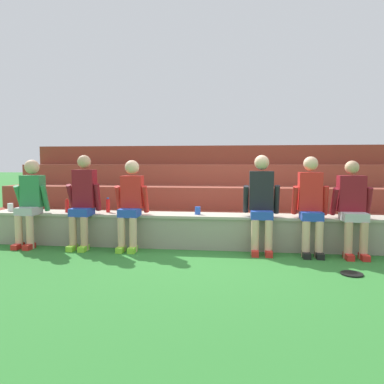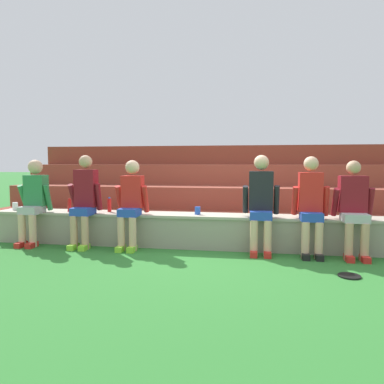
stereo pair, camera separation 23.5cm
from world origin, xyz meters
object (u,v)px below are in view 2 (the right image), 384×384
person_rightmost_edge (354,206)px  water_bottle_mid_left (69,205)px  person_left_of_center (84,198)px  person_center (131,201)px  person_far_left (34,199)px  plastic_cup_middle (198,211)px  frisbee (349,276)px  person_right_of_center (261,201)px  person_far_right (311,203)px  water_bottle_near_right (109,205)px  plastic_cup_right_end (15,206)px

person_rightmost_edge → water_bottle_mid_left: (-4.33, 0.20, -0.10)m
person_left_of_center → person_center: (0.75, 0.02, -0.03)m
person_far_left → person_rightmost_edge: bearing=0.1°
person_rightmost_edge → plastic_cup_middle: (-2.22, 0.23, -0.14)m
person_far_left → person_rightmost_edge: 4.83m
water_bottle_mid_left → frisbee: bearing=-15.6°
frisbee → person_far_left: bearing=168.5°
person_right_of_center → person_rightmost_edge: person_right_of_center is taller
person_far_right → water_bottle_near_right: (-3.11, 0.29, -0.12)m
water_bottle_near_right → person_center: bearing=-30.9°
plastic_cup_middle → frisbee: plastic_cup_middle is taller
person_far_right → frisbee: (0.30, -0.93, -0.73)m
person_far_right → water_bottle_near_right: 3.12m
person_far_left → person_right_of_center: bearing=0.6°
water_bottle_near_right → plastic_cup_middle: size_ratio=2.00×
person_right_of_center → water_bottle_near_right: size_ratio=6.00×
person_far_left → person_center: size_ratio=1.01×
person_rightmost_edge → frisbee: 1.20m
person_right_of_center → person_left_of_center: bearing=-179.1°
person_center → plastic_cup_middle: person_center is taller
person_right_of_center → plastic_cup_right_end: person_right_of_center is taller
water_bottle_near_right → person_far_left: bearing=-165.6°
person_center → person_right_of_center: size_ratio=0.95×
person_right_of_center → person_far_left: bearing=-179.4°
frisbee → person_far_right: bearing=108.1°
water_bottle_mid_left → person_far_left: bearing=-157.5°
water_bottle_mid_left → person_right_of_center: bearing=-3.2°
water_bottle_near_right → water_bottle_mid_left: size_ratio=1.09×
person_center → water_bottle_near_right: size_ratio=5.69×
person_far_left → person_left_of_center: (0.87, -0.00, 0.02)m
person_far_left → person_far_right: person_far_right is taller
person_far_right → plastic_cup_right_end: person_far_right is taller
person_left_of_center → person_right_of_center: (2.70, 0.04, 0.01)m
plastic_cup_right_end → plastic_cup_middle: size_ratio=1.07×
person_rightmost_edge → plastic_cup_right_end: size_ratio=10.59×
person_far_right → water_bottle_mid_left: bearing=176.9°
person_rightmost_edge → plastic_cup_middle: 2.23m
person_far_left → person_center: bearing=0.6°
person_right_of_center → water_bottle_near_right: bearing=173.9°
person_rightmost_edge → plastic_cup_right_end: (-5.35, 0.25, -0.14)m
person_right_of_center → plastic_cup_middle: size_ratio=11.98×
person_far_left → plastic_cup_middle: person_far_left is taller
person_left_of_center → person_rightmost_edge: bearing=0.2°
person_right_of_center → frisbee: (0.99, -0.96, -0.75)m
water_bottle_near_right → plastic_cup_middle: bearing=-2.4°
person_center → plastic_cup_middle: size_ratio=11.36×
person_left_of_center → frisbee: (3.70, -0.92, -0.75)m
person_far_left → plastic_cup_right_end: 0.60m
person_far_right → plastic_cup_middle: bearing=172.0°
water_bottle_mid_left → person_rightmost_edge: bearing=-2.7°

